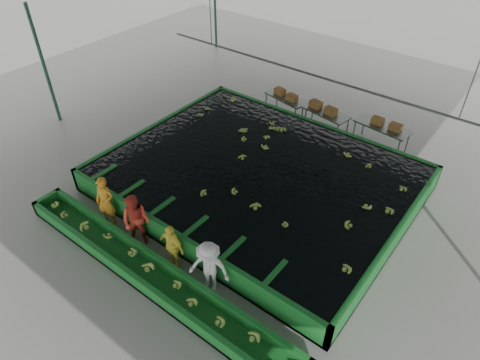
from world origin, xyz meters
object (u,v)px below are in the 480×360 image
Objects in this scene: sorting_trough at (150,273)px; box_stack_right at (386,127)px; packing_table_mid at (324,121)px; worker_c at (172,246)px; worker_d at (209,268)px; box_stack_left at (286,97)px; worker_a at (106,202)px; flotation_tank at (258,178)px; box_stack_mid at (323,110)px; worker_b at (136,221)px; packing_table_right at (380,136)px; packing_table_left at (286,106)px.

sorting_trough is 8.43× the size of box_stack_right.
packing_table_mid is 2.53m from box_stack_right.
box_stack_right is at bearing 76.80° from worker_c.
box_stack_right is (2.42, 10.22, 0.73)m from sorting_trough.
worker_d is 9.89m from box_stack_left.
box_stack_left is at bearing 67.09° from worker_a.
flotation_tank is 5.71× the size of worker_a.
box_stack_mid is at bearing -173.26° from box_stack_right.
worker_a reaches higher than box_stack_right.
worker_a is 1.45× the size of box_stack_left.
flotation_tank is 5.69m from box_stack_right.
worker_b is 9.19m from box_stack_mid.
worker_d reaches higher than box_stack_left.
worker_d reaches higher than packing_table_right.
box_stack_mid is at bearing 179.09° from packing_table_mid.
box_stack_right reaches higher than box_stack_left.
box_stack_mid is 1.08× the size of box_stack_right.
worker_d is at bearing -70.45° from flotation_tank.
worker_c is 0.74× the size of packing_table_mid.
packing_table_mid is (1.99, -0.11, 0.01)m from packing_table_left.
box_stack_mid reaches higher than packing_table_right.
worker_d is at bearing -24.53° from worker_b.
worker_a is 10.69m from packing_table_right.
packing_table_left is at bearing 66.90° from worker_a.
worker_b is 1.48× the size of box_stack_left.
sorting_trough is at bearing -102.67° from packing_table_right.
box_stack_mid is (-0.30, 9.11, 0.17)m from worker_c.
box_stack_right is (0.90, 9.42, 0.12)m from worker_d.
packing_table_left is (-2.03, 10.02, 0.20)m from sorting_trough.
sorting_trough is 1.68m from worker_b.
flotation_tank is at bearing -115.33° from box_stack_right.
worker_b is at bearing -111.07° from packing_table_right.
worker_b is 1.17× the size of worker_c.
box_stack_right is (2.46, 0.31, 0.52)m from packing_table_mid.
packing_table_mid is at bearing -172.84° from box_stack_right.
worker_c is at bearing -88.98° from packing_table_mid.
flotation_tank is 6.55× the size of worker_c.
packing_table_left is 1.65× the size of box_stack_left.
box_stack_left is 0.94× the size of box_stack_mid.
box_stack_left is at bearing 103.88° from worker_c.
packing_table_mid is at bearing -2.82° from box_stack_left.
worker_b is at bearing -179.48° from worker_c.
box_stack_left reaches higher than flotation_tank.
flotation_tank is at bearing 92.18° from worker_c.
worker_d reaches higher than packing_table_mid.
worker_b is at bearing -18.64° from worker_a.
packing_table_right is at bearing 2.64° from packing_table_left.
worker_a is 1.01× the size of worker_d.
box_stack_left reaches higher than packing_table_mid.
worker_a is 1.48× the size of box_stack_right.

